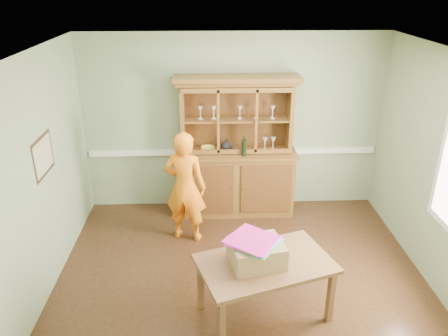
{
  "coord_description": "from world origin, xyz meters",
  "views": [
    {
      "loc": [
        -0.37,
        -4.3,
        3.41
      ],
      "look_at": [
        -0.2,
        0.4,
        1.32
      ],
      "focal_mm": 35.0,
      "sensor_mm": 36.0,
      "label": 1
    }
  ],
  "objects_px": {
    "cardboard_box": "(257,253)",
    "person": "(185,187)",
    "dining_table": "(265,268)",
    "china_hutch": "(236,166)"
  },
  "relations": [
    {
      "from": "cardboard_box",
      "to": "person",
      "type": "height_order",
      "value": "person"
    },
    {
      "from": "dining_table",
      "to": "person",
      "type": "bearing_deg",
      "value": 101.23
    },
    {
      "from": "dining_table",
      "to": "cardboard_box",
      "type": "relative_size",
      "value": 2.94
    },
    {
      "from": "china_hutch",
      "to": "cardboard_box",
      "type": "height_order",
      "value": "china_hutch"
    },
    {
      "from": "dining_table",
      "to": "person",
      "type": "distance_m",
      "value": 1.82
    },
    {
      "from": "dining_table",
      "to": "cardboard_box",
      "type": "height_order",
      "value": "cardboard_box"
    },
    {
      "from": "dining_table",
      "to": "person",
      "type": "relative_size",
      "value": 0.99
    },
    {
      "from": "china_hutch",
      "to": "person",
      "type": "bearing_deg",
      "value": -133.84
    },
    {
      "from": "china_hutch",
      "to": "person",
      "type": "height_order",
      "value": "china_hutch"
    },
    {
      "from": "china_hutch",
      "to": "dining_table",
      "type": "distance_m",
      "value": 2.35
    }
  ]
}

